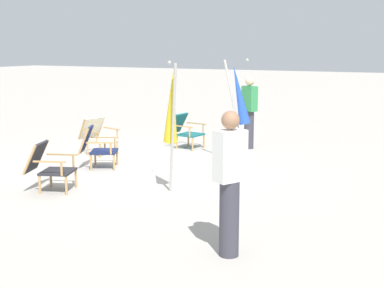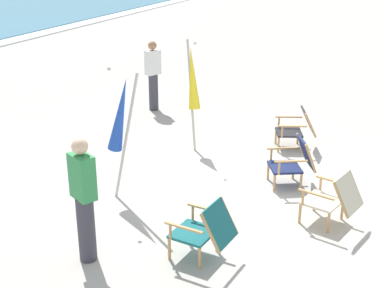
{
  "view_description": "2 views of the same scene",
  "coord_description": "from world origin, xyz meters",
  "px_view_note": "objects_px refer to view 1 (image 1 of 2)",
  "views": [
    {
      "loc": [
        8.63,
        5.5,
        2.31
      ],
      "look_at": [
        -0.09,
        1.09,
        0.51
      ],
      "focal_mm": 50.0,
      "sensor_mm": 36.0,
      "label": 1
    },
    {
      "loc": [
        -7.5,
        -2.17,
        3.77
      ],
      "look_at": [
        0.41,
        1.1,
        0.5
      ],
      "focal_mm": 50.0,
      "sensor_mm": 36.0,
      "label": 2
    }
  ],
  "objects_px": {
    "beach_chair_mid_center": "(48,165)",
    "umbrella_furled_yellow": "(172,108)",
    "person_near_chairs": "(230,183)",
    "beach_chair_front_right": "(96,146)",
    "person_by_waterline": "(249,112)",
    "beach_chair_far_center": "(184,129)",
    "beach_chair_back_right": "(97,135)",
    "umbrella_furled_blue": "(239,96)"
  },
  "relations": [
    {
      "from": "beach_chair_far_center",
      "to": "person_by_waterline",
      "type": "xyz_separation_m",
      "value": [
        -0.57,
        1.35,
        0.42
      ]
    },
    {
      "from": "person_near_chairs",
      "to": "beach_chair_back_right",
      "type": "bearing_deg",
      "value": -129.91
    },
    {
      "from": "beach_chair_mid_center",
      "to": "umbrella_furled_yellow",
      "type": "distance_m",
      "value": 2.22
    },
    {
      "from": "umbrella_furled_yellow",
      "to": "person_by_waterline",
      "type": "height_order",
      "value": "umbrella_furled_yellow"
    },
    {
      "from": "beach_chair_back_right",
      "to": "person_near_chairs",
      "type": "height_order",
      "value": "person_near_chairs"
    },
    {
      "from": "beach_chair_front_right",
      "to": "beach_chair_far_center",
      "type": "height_order",
      "value": "beach_chair_front_right"
    },
    {
      "from": "beach_chair_back_right",
      "to": "person_by_waterline",
      "type": "xyz_separation_m",
      "value": [
        -2.06,
        2.7,
        0.41
      ]
    },
    {
      "from": "umbrella_furled_blue",
      "to": "person_near_chairs",
      "type": "bearing_deg",
      "value": 20.7
    },
    {
      "from": "beach_chair_mid_center",
      "to": "beach_chair_front_right",
      "type": "height_order",
      "value": "beach_chair_front_right"
    },
    {
      "from": "beach_chair_front_right",
      "to": "umbrella_furled_blue",
      "type": "xyz_separation_m",
      "value": [
        -1.51,
        2.31,
        0.93
      ]
    },
    {
      "from": "beach_chair_back_right",
      "to": "person_near_chairs",
      "type": "xyz_separation_m",
      "value": [
        3.98,
        4.76,
        0.41
      ]
    },
    {
      "from": "beach_chair_front_right",
      "to": "person_by_waterline",
      "type": "relative_size",
      "value": 0.54
    },
    {
      "from": "beach_chair_far_center",
      "to": "person_near_chairs",
      "type": "relative_size",
      "value": 0.5
    },
    {
      "from": "beach_chair_front_right",
      "to": "beach_chair_back_right",
      "type": "xyz_separation_m",
      "value": [
        -1.11,
        -0.79,
        -0.01
      ]
    },
    {
      "from": "person_near_chairs",
      "to": "person_by_waterline",
      "type": "relative_size",
      "value": 1.0
    },
    {
      "from": "beach_chair_front_right",
      "to": "person_near_chairs",
      "type": "bearing_deg",
      "value": 54.06
    },
    {
      "from": "beach_chair_mid_center",
      "to": "umbrella_furled_yellow",
      "type": "height_order",
      "value": "umbrella_furled_yellow"
    },
    {
      "from": "beach_chair_mid_center",
      "to": "beach_chair_far_center",
      "type": "xyz_separation_m",
      "value": [
        -4.27,
        0.25,
        -0.0
      ]
    },
    {
      "from": "beach_chair_front_right",
      "to": "beach_chair_far_center",
      "type": "relative_size",
      "value": 1.08
    },
    {
      "from": "beach_chair_mid_center",
      "to": "beach_chair_front_right",
      "type": "bearing_deg",
      "value": -169.75
    },
    {
      "from": "beach_chair_far_center",
      "to": "person_near_chairs",
      "type": "distance_m",
      "value": 6.46
    },
    {
      "from": "person_near_chairs",
      "to": "beach_chair_front_right",
      "type": "bearing_deg",
      "value": -125.94
    },
    {
      "from": "beach_chair_back_right",
      "to": "beach_chair_far_center",
      "type": "distance_m",
      "value": 2.0
    },
    {
      "from": "beach_chair_front_right",
      "to": "beach_chair_far_center",
      "type": "bearing_deg",
      "value": 167.97
    },
    {
      "from": "beach_chair_front_right",
      "to": "beach_chair_back_right",
      "type": "distance_m",
      "value": 1.36
    },
    {
      "from": "beach_chair_front_right",
      "to": "umbrella_furled_blue",
      "type": "height_order",
      "value": "umbrella_furled_blue"
    },
    {
      "from": "beach_chair_far_center",
      "to": "umbrella_furled_blue",
      "type": "bearing_deg",
      "value": 58.43
    },
    {
      "from": "beach_chair_front_right",
      "to": "beach_chair_back_right",
      "type": "height_order",
      "value": "beach_chair_front_right"
    },
    {
      "from": "beach_chair_mid_center",
      "to": "beach_chair_far_center",
      "type": "relative_size",
      "value": 1.08
    },
    {
      "from": "beach_chair_mid_center",
      "to": "beach_chair_back_right",
      "type": "height_order",
      "value": "beach_chair_mid_center"
    },
    {
      "from": "beach_chair_back_right",
      "to": "beach_chair_far_center",
      "type": "xyz_separation_m",
      "value": [
        -1.48,
        1.35,
        -0.0
      ]
    },
    {
      "from": "beach_chair_mid_center",
      "to": "person_near_chairs",
      "type": "distance_m",
      "value": 3.88
    },
    {
      "from": "beach_chair_far_center",
      "to": "umbrella_furled_yellow",
      "type": "height_order",
      "value": "umbrella_furled_yellow"
    },
    {
      "from": "beach_chair_back_right",
      "to": "umbrella_furled_blue",
      "type": "bearing_deg",
      "value": 97.38
    },
    {
      "from": "beach_chair_far_center",
      "to": "person_by_waterline",
      "type": "relative_size",
      "value": 0.5
    },
    {
      "from": "beach_chair_front_right",
      "to": "beach_chair_back_right",
      "type": "bearing_deg",
      "value": -144.34
    },
    {
      "from": "beach_chair_mid_center",
      "to": "beach_chair_back_right",
      "type": "relative_size",
      "value": 1.01
    },
    {
      "from": "umbrella_furled_yellow",
      "to": "person_by_waterline",
      "type": "xyz_separation_m",
      "value": [
        -4.1,
        -0.27,
        -0.53
      ]
    },
    {
      "from": "beach_chair_front_right",
      "to": "person_near_chairs",
      "type": "xyz_separation_m",
      "value": [
        2.88,
        3.97,
        0.41
      ]
    },
    {
      "from": "beach_chair_mid_center",
      "to": "beach_chair_front_right",
      "type": "xyz_separation_m",
      "value": [
        -1.68,
        -0.3,
        0.0
      ]
    },
    {
      "from": "beach_chair_mid_center",
      "to": "umbrella_furled_blue",
      "type": "distance_m",
      "value": 3.88
    },
    {
      "from": "person_near_chairs",
      "to": "beach_chair_mid_center",
      "type": "bearing_deg",
      "value": -108.14
    }
  ]
}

